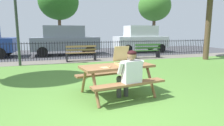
{
  "coord_description": "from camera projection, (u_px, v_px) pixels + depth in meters",
  "views": [
    {
      "loc": [
        -0.95,
        -3.32,
        1.62
      ],
      "look_at": [
        0.6,
        1.6,
        0.75
      ],
      "focal_mm": 30.96,
      "sensor_mm": 36.0,
      "label": 1
    }
  ],
  "objects": [
    {
      "name": "lamp_post_walkway",
      "position": [
        15.0,
        5.0,
        8.6
      ],
      "size": [
        0.28,
        0.28,
        4.6
      ],
      "color": "#2D382D",
      "rests_on": "ground"
    },
    {
      "name": "pizza_slice_on_table",
      "position": [
        106.0,
        67.0,
        4.51
      ],
      "size": [
        0.27,
        0.24,
        0.02
      ],
      "color": "#F6D179",
      "rests_on": "picnic_table_foreground"
    },
    {
      "name": "iron_fence_streetside",
      "position": [
        69.0,
        50.0,
        10.92
      ],
      "size": [
        19.12,
        0.03,
        1.02
      ],
      "color": "black",
      "rests_on": "ground"
    },
    {
      "name": "street_asphalt",
      "position": [
        66.0,
        53.0,
        13.96
      ],
      "size": [
        28.0,
        6.28,
        0.01
      ],
      "primitive_type": "cube",
      "color": "#424247"
    },
    {
      "name": "cobblestone_walkway",
      "position": [
        71.0,
        61.0,
        10.35
      ],
      "size": [
        28.0,
        1.4,
        0.01
      ],
      "primitive_type": "cube",
      "color": "slate"
    },
    {
      "name": "parked_car_left",
      "position": [
        65.0,
        40.0,
        13.01
      ],
      "size": [
        4.48,
        2.07,
        1.94
      ],
      "color": "slate",
      "rests_on": "ground"
    },
    {
      "name": "picnic_table_foreground",
      "position": [
        117.0,
        72.0,
        4.83
      ],
      "size": [
        2.0,
        1.73,
        0.79
      ],
      "color": "#8C603C",
      "rests_on": "ground"
    },
    {
      "name": "pizza_box_open",
      "position": [
        123.0,
        60.0,
        4.9
      ],
      "size": [
        0.44,
        0.51,
        0.46
      ],
      "color": "tan",
      "rests_on": "picnic_table_foreground"
    },
    {
      "name": "far_tree_center",
      "position": [
        155.0,
        6.0,
        20.44
      ],
      "size": [
        3.43,
        3.43,
        5.71
      ],
      "color": "brown",
      "rests_on": "ground"
    },
    {
      "name": "ground",
      "position": [
        89.0,
        89.0,
        5.46
      ],
      "size": [
        28.0,
        11.79,
        0.02
      ],
      "primitive_type": "cube",
      "color": "#558737"
    },
    {
      "name": "parked_car_center",
      "position": [
        140.0,
        39.0,
        14.66
      ],
      "size": [
        3.93,
        1.9,
        1.98
      ],
      "color": "white",
      "rests_on": "ground"
    },
    {
      "name": "adult_at_table",
      "position": [
        130.0,
        73.0,
        4.4
      ],
      "size": [
        0.63,
        0.63,
        1.19
      ],
      "color": "#3F3F3F",
      "rests_on": "ground"
    },
    {
      "name": "park_bench_right",
      "position": [
        147.0,
        51.0,
        11.47
      ],
      "size": [
        1.61,
        0.51,
        0.85
      ],
      "color": "#2D5A23",
      "rests_on": "ground"
    },
    {
      "name": "park_bench_center",
      "position": [
        81.0,
        53.0,
        10.31
      ],
      "size": [
        1.61,
        0.49,
        0.85
      ],
      "color": "brown",
      "rests_on": "ground"
    },
    {
      "name": "far_tree_midleft",
      "position": [
        59.0,
        2.0,
        17.52
      ],
      "size": [
        3.61,
        3.61,
        5.83
      ],
      "color": "brown",
      "rests_on": "ground"
    }
  ]
}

